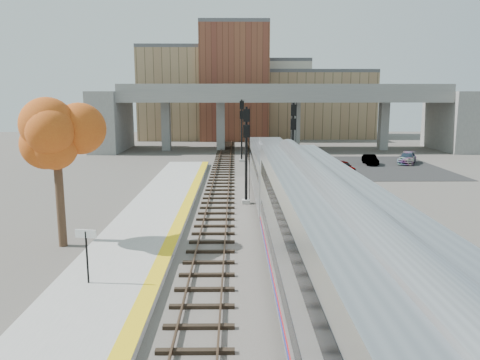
# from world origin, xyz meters

# --- Properties ---
(ground) EXTENTS (160.00, 160.00, 0.00)m
(ground) POSITION_xyz_m (0.00, 0.00, 0.00)
(ground) COLOR #47423D
(ground) RESTS_ON ground
(platform) EXTENTS (4.50, 60.00, 0.35)m
(platform) POSITION_xyz_m (-7.25, 0.00, 0.17)
(platform) COLOR #9E9E99
(platform) RESTS_ON ground
(yellow_strip) EXTENTS (0.70, 60.00, 0.01)m
(yellow_strip) POSITION_xyz_m (-5.35, 0.00, 0.35)
(yellow_strip) COLOR yellow
(yellow_strip) RESTS_ON platform
(tracks) EXTENTS (10.70, 95.00, 0.25)m
(tracks) POSITION_xyz_m (0.93, 12.50, 0.08)
(tracks) COLOR black
(tracks) RESTS_ON ground
(overpass) EXTENTS (54.00, 12.00, 9.50)m
(overpass) POSITION_xyz_m (4.92, 45.00, 5.81)
(overpass) COLOR slate
(overpass) RESTS_ON ground
(buildings_far) EXTENTS (43.00, 21.00, 20.60)m
(buildings_far) POSITION_xyz_m (1.26, 66.57, 7.88)
(buildings_far) COLOR #947A56
(buildings_far) RESTS_ON ground
(parking_lot) EXTENTS (14.00, 18.00, 0.04)m
(parking_lot) POSITION_xyz_m (14.00, 28.00, 0.02)
(parking_lot) COLOR black
(parking_lot) RESTS_ON ground
(locomotive) EXTENTS (3.02, 19.05, 4.10)m
(locomotive) POSITION_xyz_m (1.00, 12.22, 2.28)
(locomotive) COLOR #A8AAB2
(locomotive) RESTS_ON ground
(coach) EXTENTS (3.03, 25.00, 5.00)m
(coach) POSITION_xyz_m (1.00, -10.39, 2.80)
(coach) COLOR #A8AAB2
(coach) RESTS_ON ground
(signal_mast_near) EXTENTS (0.60, 0.64, 7.16)m
(signal_mast_near) POSITION_xyz_m (-1.10, 10.08, 3.58)
(signal_mast_near) COLOR #9E9E99
(signal_mast_near) RESTS_ON ground
(signal_mast_mid) EXTENTS (0.60, 0.64, 7.38)m
(signal_mast_mid) POSITION_xyz_m (3.00, 15.67, 3.72)
(signal_mast_mid) COLOR #9E9E99
(signal_mast_mid) RESTS_ON ground
(signal_mast_far) EXTENTS (0.60, 0.64, 7.48)m
(signal_mast_far) POSITION_xyz_m (-1.10, 32.51, 3.79)
(signal_mast_far) COLOR #9E9E99
(signal_mast_far) RESTS_ON ground
(station_sign) EXTENTS (0.90, 0.19, 2.27)m
(station_sign) POSITION_xyz_m (-7.99, -5.62, 1.98)
(station_sign) COLOR black
(station_sign) RESTS_ON platform
(tree) EXTENTS (3.60, 3.60, 8.11)m
(tree) POSITION_xyz_m (-11.18, 0.29, 6.02)
(tree) COLOR #382619
(tree) RESTS_ON ground
(car_a) EXTENTS (2.31, 3.88, 1.24)m
(car_a) POSITION_xyz_m (9.34, 24.00, 0.66)
(car_a) COLOR #99999E
(car_a) RESTS_ON parking_lot
(car_b) EXTENTS (1.31, 3.51, 1.15)m
(car_b) POSITION_xyz_m (13.80, 29.65, 0.61)
(car_b) COLOR #99999E
(car_b) RESTS_ON parking_lot
(car_c) EXTENTS (3.62, 4.85, 1.31)m
(car_c) POSITION_xyz_m (18.38, 30.49, 0.69)
(car_c) COLOR #99999E
(car_c) RESTS_ON parking_lot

